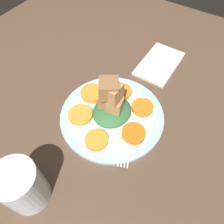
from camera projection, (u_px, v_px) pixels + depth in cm
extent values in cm
cube|color=#4C3828|center=(112.00, 119.00, 56.19)|extent=(120.00, 120.00, 2.00)
cylinder|color=#99B7D1|center=(112.00, 116.00, 54.97)|extent=(25.96, 25.96, 1.00)
cylinder|color=white|center=(112.00, 116.00, 54.93)|extent=(20.77, 20.77, 1.00)
cylinder|color=orange|center=(80.00, 115.00, 53.64)|extent=(5.99, 5.99, 1.22)
cylinder|color=orange|center=(96.00, 140.00, 49.60)|extent=(5.27, 5.27, 1.22)
cylinder|color=#D45F13|center=(133.00, 134.00, 50.59)|extent=(5.61, 5.61, 1.22)
cylinder|color=orange|center=(142.00, 107.00, 54.97)|extent=(5.49, 5.49, 1.22)
cylinder|color=orange|center=(122.00, 92.00, 58.01)|extent=(5.24, 5.24, 1.22)
cylinder|color=orange|center=(92.00, 93.00, 57.68)|extent=(6.13, 6.13, 1.22)
ellipsoid|color=#2D6033|center=(112.00, 111.00, 53.36)|extent=(10.22, 9.20, 2.74)
cube|color=olive|center=(107.00, 98.00, 51.40)|extent=(5.46, 5.46, 4.01)
cube|color=#9E754C|center=(114.00, 106.00, 50.47)|extent=(4.03, 4.03, 3.41)
cube|color=#9E754C|center=(113.00, 91.00, 47.56)|extent=(3.91, 3.91, 3.90)
cube|color=brown|center=(110.00, 88.00, 47.53)|extent=(5.87, 5.87, 4.24)
cube|color=silver|center=(129.00, 117.00, 53.83)|extent=(12.32, 6.26, 0.40)
cube|color=silver|center=(126.00, 143.00, 49.66)|extent=(2.37, 2.75, 0.40)
cube|color=silver|center=(129.00, 157.00, 47.65)|extent=(4.80, 2.35, 0.40)
cube|color=silver|center=(125.00, 156.00, 47.71)|extent=(4.80, 2.35, 0.40)
cube|color=silver|center=(122.00, 156.00, 47.77)|extent=(4.80, 2.35, 0.40)
cube|color=silver|center=(119.00, 156.00, 47.82)|extent=(4.80, 2.35, 0.40)
cylinder|color=silver|center=(22.00, 186.00, 39.81)|extent=(7.98, 7.98, 10.95)
cube|color=silver|center=(159.00, 64.00, 66.26)|extent=(16.67, 10.00, 0.80)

